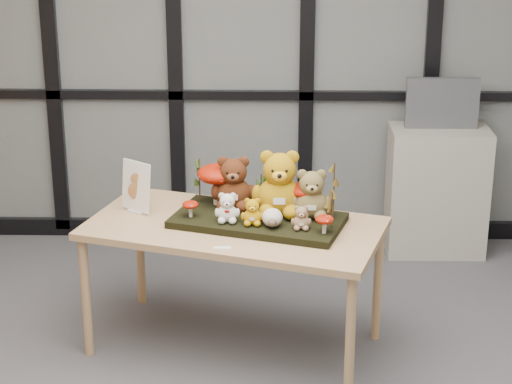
{
  "coord_description": "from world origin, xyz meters",
  "views": [
    {
      "loc": [
        0.24,
        -3.77,
        2.58
      ],
      "look_at": [
        0.14,
        0.8,
        0.94
      ],
      "focal_mm": 65.0,
      "sensor_mm": 36.0,
      "label": 1
    }
  ],
  "objects_px": {
    "diorama_tray": "(258,220)",
    "plush_cream_hedgehog": "(272,217)",
    "display_table": "(234,236)",
    "bear_tan_back": "(311,191)",
    "bear_beige_small": "(301,216)",
    "bear_brown_medium": "(234,180)",
    "sign_holder": "(136,189)",
    "monitor": "(442,103)",
    "mushroom_front_right": "(324,223)",
    "mushroom_back_left": "(218,183)",
    "cabinet": "(437,191)",
    "bear_pooh_yellow": "(279,179)",
    "mushroom_back_right": "(304,197)",
    "bear_white_bow": "(227,206)",
    "bear_small_yellow": "(252,210)",
    "mushroom_front_left": "(190,208)"
  },
  "relations": [
    {
      "from": "cabinet",
      "to": "plush_cream_hedgehog",
      "type": "bearing_deg",
      "value": -126.76
    },
    {
      "from": "bear_beige_small",
      "to": "monitor",
      "type": "xyz_separation_m",
      "value": [
        0.97,
        1.55,
        0.21
      ]
    },
    {
      "from": "display_table",
      "to": "diorama_tray",
      "type": "height_order",
      "value": "diorama_tray"
    },
    {
      "from": "plush_cream_hedgehog",
      "to": "sign_holder",
      "type": "distance_m",
      "value": 0.81
    },
    {
      "from": "bear_brown_medium",
      "to": "display_table",
      "type": "bearing_deg",
      "value": -70.09
    },
    {
      "from": "display_table",
      "to": "sign_holder",
      "type": "height_order",
      "value": "sign_holder"
    },
    {
      "from": "mushroom_back_left",
      "to": "mushroom_back_right",
      "type": "bearing_deg",
      "value": -16.41
    },
    {
      "from": "bear_pooh_yellow",
      "to": "mushroom_front_right",
      "type": "bearing_deg",
      "value": -32.66
    },
    {
      "from": "diorama_tray",
      "to": "cabinet",
      "type": "xyz_separation_m",
      "value": [
        1.2,
        1.37,
        -0.31
      ]
    },
    {
      "from": "bear_brown_medium",
      "to": "sign_holder",
      "type": "height_order",
      "value": "bear_brown_medium"
    },
    {
      "from": "bear_white_bow",
      "to": "diorama_tray",
      "type": "bearing_deg",
      "value": 38.84
    },
    {
      "from": "bear_pooh_yellow",
      "to": "bear_brown_medium",
      "type": "bearing_deg",
      "value": 178.75
    },
    {
      "from": "mushroom_back_left",
      "to": "cabinet",
      "type": "xyz_separation_m",
      "value": [
        1.43,
        1.17,
        -0.46
      ]
    },
    {
      "from": "plush_cream_hedgehog",
      "to": "bear_tan_back",
      "type": "bearing_deg",
      "value": 51.43
    },
    {
      "from": "display_table",
      "to": "mushroom_back_left",
      "type": "distance_m",
      "value": 0.33
    },
    {
      "from": "sign_holder",
      "to": "bear_white_bow",
      "type": "bearing_deg",
      "value": 12.51
    },
    {
      "from": "bear_beige_small",
      "to": "plush_cream_hedgehog",
      "type": "height_order",
      "value": "bear_beige_small"
    },
    {
      "from": "bear_pooh_yellow",
      "to": "plush_cream_hedgehog",
      "type": "height_order",
      "value": "bear_pooh_yellow"
    },
    {
      "from": "mushroom_front_left",
      "to": "mushroom_front_right",
      "type": "distance_m",
      "value": 0.74
    },
    {
      "from": "bear_pooh_yellow",
      "to": "mushroom_back_left",
      "type": "relative_size",
      "value": 1.55
    },
    {
      "from": "plush_cream_hedgehog",
      "to": "mushroom_back_left",
      "type": "distance_m",
      "value": 0.45
    },
    {
      "from": "display_table",
      "to": "diorama_tray",
      "type": "relative_size",
      "value": 1.92
    },
    {
      "from": "cabinet",
      "to": "display_table",
      "type": "bearing_deg",
      "value": -133.65
    },
    {
      "from": "diorama_tray",
      "to": "mushroom_back_right",
      "type": "xyz_separation_m",
      "value": [
        0.25,
        0.06,
        0.12
      ]
    },
    {
      "from": "bear_pooh_yellow",
      "to": "bear_tan_back",
      "type": "height_order",
      "value": "bear_pooh_yellow"
    },
    {
      "from": "bear_brown_medium",
      "to": "sign_holder",
      "type": "distance_m",
      "value": 0.55
    },
    {
      "from": "bear_tan_back",
      "to": "cabinet",
      "type": "bearing_deg",
      "value": 73.4
    },
    {
      "from": "bear_pooh_yellow",
      "to": "bear_small_yellow",
      "type": "bearing_deg",
      "value": -114.15
    },
    {
      "from": "display_table",
      "to": "bear_beige_small",
      "type": "bearing_deg",
      "value": -3.78
    },
    {
      "from": "display_table",
      "to": "mushroom_front_right",
      "type": "bearing_deg",
      "value": -5.01
    },
    {
      "from": "bear_tan_back",
      "to": "mushroom_front_right",
      "type": "height_order",
      "value": "bear_tan_back"
    },
    {
      "from": "bear_tan_back",
      "to": "bear_small_yellow",
      "type": "bearing_deg",
      "value": -143.26
    },
    {
      "from": "sign_holder",
      "to": "monitor",
      "type": "height_order",
      "value": "monitor"
    },
    {
      "from": "mushroom_back_right",
      "to": "diorama_tray",
      "type": "bearing_deg",
      "value": -167.15
    },
    {
      "from": "sign_holder",
      "to": "bear_beige_small",
      "type": "bearing_deg",
      "value": 16.81
    },
    {
      "from": "diorama_tray",
      "to": "bear_white_bow",
      "type": "xyz_separation_m",
      "value": [
        -0.16,
        -0.06,
        0.11
      ]
    },
    {
      "from": "mushroom_back_left",
      "to": "mushroom_front_left",
      "type": "relative_size",
      "value": 2.58
    },
    {
      "from": "bear_small_yellow",
      "to": "mushroom_front_right",
      "type": "bearing_deg",
      "value": -0.02
    },
    {
      "from": "display_table",
      "to": "bear_beige_small",
      "type": "xyz_separation_m",
      "value": [
        0.36,
        -0.14,
        0.17
      ]
    },
    {
      "from": "mushroom_front_right",
      "to": "sign_holder",
      "type": "distance_m",
      "value": 1.09
    },
    {
      "from": "diorama_tray",
      "to": "mushroom_back_left",
      "type": "height_order",
      "value": "mushroom_back_left"
    },
    {
      "from": "display_table",
      "to": "diorama_tray",
      "type": "distance_m",
      "value": 0.16
    },
    {
      "from": "mushroom_front_right",
      "to": "mushroom_front_left",
      "type": "bearing_deg",
      "value": 163.12
    },
    {
      "from": "bear_pooh_yellow",
      "to": "mushroom_back_right",
      "type": "height_order",
      "value": "bear_pooh_yellow"
    },
    {
      "from": "bear_brown_medium",
      "to": "plush_cream_hedgehog",
      "type": "xyz_separation_m",
      "value": [
        0.21,
        -0.27,
        -0.11
      ]
    },
    {
      "from": "display_table",
      "to": "monitor",
      "type": "bearing_deg",
      "value": 64.03
    },
    {
      "from": "mushroom_back_left",
      "to": "cabinet",
      "type": "bearing_deg",
      "value": 39.47
    },
    {
      "from": "mushroom_back_right",
      "to": "mushroom_front_right",
      "type": "bearing_deg",
      "value": -70.53
    },
    {
      "from": "bear_tan_back",
      "to": "bear_beige_small",
      "type": "xyz_separation_m",
      "value": [
        -0.06,
        -0.17,
        -0.08
      ]
    },
    {
      "from": "diorama_tray",
      "to": "plush_cream_hedgehog",
      "type": "xyz_separation_m",
      "value": [
        0.08,
        -0.13,
        0.07
      ]
    }
  ]
}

